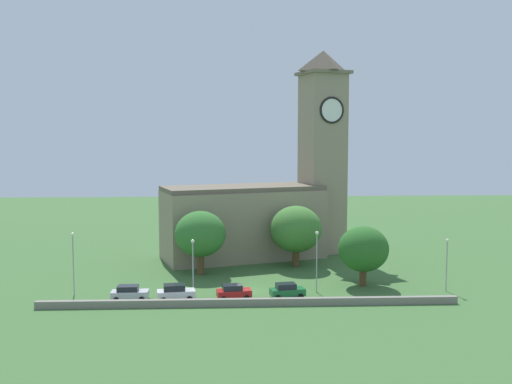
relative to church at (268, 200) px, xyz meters
name	(u,v)px	position (x,y,z in m)	size (l,w,h in m)	color
ground_plane	(245,265)	(-3.94, -6.76, -9.08)	(200.00, 200.00, 0.00)	#3D6633
church	(268,200)	(0.00, 0.00, 0.00)	(30.91, 17.41, 32.92)	gray
quay_barrier	(249,302)	(-3.94, -27.73, -8.66)	(47.69, 0.70, 0.86)	gray
car_silver	(129,293)	(-17.88, -24.66, -8.22)	(4.35, 2.23, 1.72)	silver
car_white	(176,292)	(-12.43, -25.16, -8.11)	(4.60, 2.69, 1.93)	silver
car_red	(234,292)	(-5.69, -24.77, -8.22)	(4.28, 2.60, 1.72)	red
car_green	(287,290)	(0.67, -24.56, -8.20)	(4.31, 2.59, 1.75)	#1E6B38
streetlamp_west_end	(73,254)	(-24.88, -22.43, -4.03)	(0.44, 0.44, 7.66)	#9EA0A5
streetlamp_west_mid	(193,258)	(-10.54, -22.99, -4.50)	(0.44, 0.44, 6.84)	#9EA0A5
streetlamp_central	(317,252)	(4.54, -22.17, -4.08)	(0.44, 0.44, 7.59)	#9EA0A5
streetlamp_east_mid	(447,256)	(20.64, -22.49, -4.65)	(0.44, 0.44, 6.58)	#9EA0A5
tree_by_tower	(296,229)	(3.59, -7.94, -3.53)	(7.57, 7.57, 9.00)	brown
tree_riverside_west	(200,234)	(-10.18, -12.30, -3.41)	(7.03, 7.03, 8.88)	brown
tree_churchyard	(363,249)	(10.92, -19.50, -4.30)	(6.44, 6.44, 7.71)	brown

